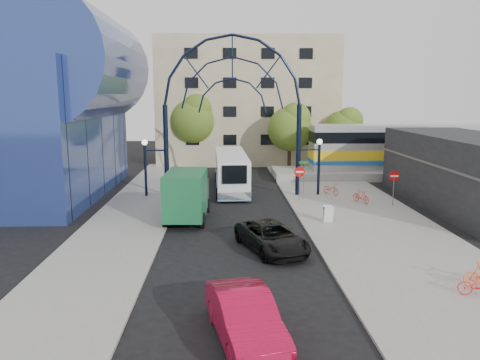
{
  "coord_description": "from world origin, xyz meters",
  "views": [
    {
      "loc": [
        -0.65,
        -21.15,
        7.61
      ],
      "look_at": [
        0.28,
        6.0,
        2.73
      ],
      "focal_mm": 35.0,
      "sensor_mm": 36.0,
      "label": 1
    }
  ],
  "objects_px": {
    "sandwich_board": "(328,212)",
    "train_car": "(443,147)",
    "gateway_arch": "(232,83)",
    "black_suv": "(272,237)",
    "street_name_sign": "(304,172)",
    "tree_north_c": "(345,128)",
    "bike_near_b": "(361,196)",
    "green_truck": "(188,195)",
    "bike_near_a": "(331,189)",
    "red_sedan": "(245,318)",
    "tree_north_b": "(194,118)",
    "tree_north_a": "(291,126)",
    "do_not_enter_sign": "(394,180)",
    "city_bus": "(231,171)",
    "stop_sign": "(299,175)"
  },
  "relations": [
    {
      "from": "stop_sign",
      "to": "do_not_enter_sign",
      "type": "xyz_separation_m",
      "value": [
        6.2,
        -2.0,
        -0.02
      ]
    },
    {
      "from": "gateway_arch",
      "to": "black_suv",
      "type": "xyz_separation_m",
      "value": [
        1.69,
        -12.86,
        -7.85
      ]
    },
    {
      "from": "street_name_sign",
      "to": "stop_sign",
      "type": "bearing_deg",
      "value": -123.64
    },
    {
      "from": "gateway_arch",
      "to": "stop_sign",
      "type": "height_order",
      "value": "gateway_arch"
    },
    {
      "from": "tree_north_b",
      "to": "black_suv",
      "type": "distance_m",
      "value": 29.67
    },
    {
      "from": "gateway_arch",
      "to": "red_sedan",
      "type": "height_order",
      "value": "gateway_arch"
    },
    {
      "from": "red_sedan",
      "to": "sandwich_board",
      "type": "bearing_deg",
      "value": 55.15
    },
    {
      "from": "tree_north_c",
      "to": "green_truck",
      "type": "bearing_deg",
      "value": -126.21
    },
    {
      "from": "sandwich_board",
      "to": "green_truck",
      "type": "height_order",
      "value": "green_truck"
    },
    {
      "from": "bike_near_a",
      "to": "bike_near_b",
      "type": "relative_size",
      "value": 1.02
    },
    {
      "from": "train_car",
      "to": "tree_north_a",
      "type": "relative_size",
      "value": 3.59
    },
    {
      "from": "tree_north_b",
      "to": "gateway_arch",
      "type": "bearing_deg",
      "value": -76.32
    },
    {
      "from": "sandwich_board",
      "to": "tree_north_a",
      "type": "relative_size",
      "value": 0.14
    },
    {
      "from": "bike_near_b",
      "to": "green_truck",
      "type": "bearing_deg",
      "value": 171.14
    },
    {
      "from": "black_suv",
      "to": "train_car",
      "type": "bearing_deg",
      "value": 29.23
    },
    {
      "from": "tree_north_b",
      "to": "green_truck",
      "type": "relative_size",
      "value": 1.27
    },
    {
      "from": "sandwich_board",
      "to": "bike_near_b",
      "type": "distance_m",
      "value": 6.1
    },
    {
      "from": "green_truck",
      "to": "red_sedan",
      "type": "relative_size",
      "value": 1.3
    },
    {
      "from": "sandwich_board",
      "to": "train_car",
      "type": "height_order",
      "value": "train_car"
    },
    {
      "from": "sandwich_board",
      "to": "bike_near_a",
      "type": "xyz_separation_m",
      "value": [
        2.01,
        8.02,
        -0.19
      ]
    },
    {
      "from": "bike_near_a",
      "to": "city_bus",
      "type": "bearing_deg",
      "value": 129.04
    },
    {
      "from": "sandwich_board",
      "to": "stop_sign",
      "type": "bearing_deg",
      "value": 97.57
    },
    {
      "from": "city_bus",
      "to": "bike_near_a",
      "type": "distance_m",
      "value": 8.27
    },
    {
      "from": "stop_sign",
      "to": "tree_north_c",
      "type": "relative_size",
      "value": 0.38
    },
    {
      "from": "gateway_arch",
      "to": "city_bus",
      "type": "distance_m",
      "value": 7.56
    },
    {
      "from": "tree_north_b",
      "to": "black_suv",
      "type": "xyz_separation_m",
      "value": [
        5.57,
        -28.79,
        -4.56
      ]
    },
    {
      "from": "train_car",
      "to": "red_sedan",
      "type": "distance_m",
      "value": 35.79
    },
    {
      "from": "stop_sign",
      "to": "tree_north_b",
      "type": "height_order",
      "value": "tree_north_b"
    },
    {
      "from": "tree_north_a",
      "to": "city_bus",
      "type": "height_order",
      "value": "tree_north_a"
    },
    {
      "from": "tree_north_a",
      "to": "red_sedan",
      "type": "relative_size",
      "value": 1.44
    },
    {
      "from": "bike_near_a",
      "to": "gateway_arch",
      "type": "bearing_deg",
      "value": 149.58
    },
    {
      "from": "red_sedan",
      "to": "bike_near_b",
      "type": "bearing_deg",
      "value": 51.62
    },
    {
      "from": "gateway_arch",
      "to": "tree_north_c",
      "type": "bearing_deg",
      "value": 48.96
    },
    {
      "from": "stop_sign",
      "to": "train_car",
      "type": "height_order",
      "value": "train_car"
    },
    {
      "from": "green_truck",
      "to": "bike_near_a",
      "type": "distance_m",
      "value": 12.5
    },
    {
      "from": "street_name_sign",
      "to": "city_bus",
      "type": "bearing_deg",
      "value": 140.97
    },
    {
      "from": "street_name_sign",
      "to": "tree_north_c",
      "type": "distance_m",
      "value": 16.95
    },
    {
      "from": "sandwich_board",
      "to": "do_not_enter_sign",
      "type": "bearing_deg",
      "value": 36.68
    },
    {
      "from": "tree_north_a",
      "to": "bike_near_b",
      "type": "distance_m",
      "value": 15.73
    },
    {
      "from": "city_bus",
      "to": "do_not_enter_sign",
      "type": "bearing_deg",
      "value": -33.56
    },
    {
      "from": "sandwich_board",
      "to": "bike_near_b",
      "type": "bearing_deg",
      "value": 55.39
    },
    {
      "from": "tree_north_c",
      "to": "red_sedan",
      "type": "xyz_separation_m",
      "value": [
        -12.15,
        -35.51,
        -3.47
      ]
    },
    {
      "from": "black_suv",
      "to": "red_sedan",
      "type": "relative_size",
      "value": 1.04
    },
    {
      "from": "tree_north_a",
      "to": "tree_north_b",
      "type": "distance_m",
      "value": 10.79
    },
    {
      "from": "tree_north_c",
      "to": "bike_near_a",
      "type": "bearing_deg",
      "value": -107.96
    },
    {
      "from": "stop_sign",
      "to": "sandwich_board",
      "type": "bearing_deg",
      "value": -82.43
    },
    {
      "from": "tree_north_a",
      "to": "do_not_enter_sign",
      "type": "bearing_deg",
      "value": -72.97
    },
    {
      "from": "tree_north_b",
      "to": "street_name_sign",
      "type": "bearing_deg",
      "value": -62.35
    },
    {
      "from": "gateway_arch",
      "to": "tree_north_b",
      "type": "height_order",
      "value": "gateway_arch"
    },
    {
      "from": "sandwich_board",
      "to": "city_bus",
      "type": "distance_m",
      "value": 12.32
    }
  ]
}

